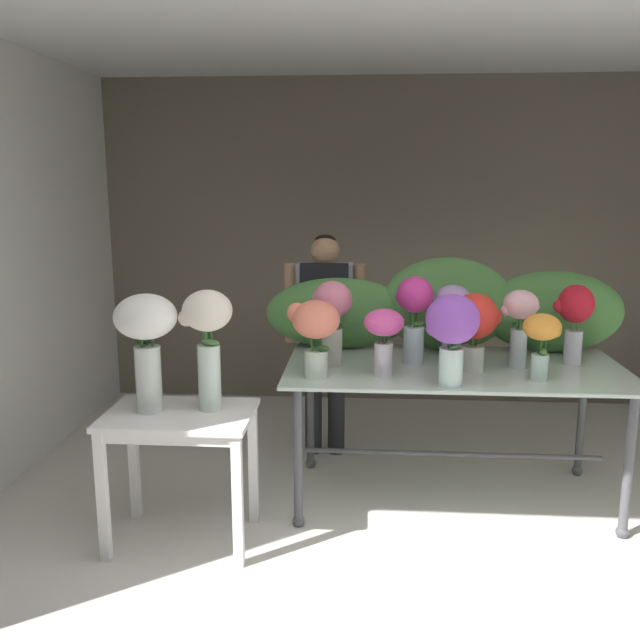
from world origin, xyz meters
name	(u,v)px	position (x,y,z in m)	size (l,w,h in m)	color
ground_plane	(394,491)	(0.00, 1.94, 0.00)	(8.53, 8.53, 0.00)	silver
wall_back	(390,243)	(0.00, 3.88, 1.40)	(5.07, 0.12, 2.79)	#706656
ceiling_slab	(406,8)	(0.00, 1.94, 2.85)	(5.19, 4.00, 0.12)	silver
display_table_glass	(454,385)	(0.33, 1.87, 0.73)	(1.99, 1.01, 0.85)	silver
side_table_white	(180,430)	(-1.17, 1.27, 0.63)	(0.77, 0.54, 0.73)	white
florist	(325,322)	(-0.48, 2.54, 0.96)	(0.57, 0.24, 1.57)	#232328
foliage_backdrop	(457,310)	(0.39, 2.25, 1.12)	(2.28, 0.32, 0.61)	#477F3D
vase_fuchsia_anemones	(384,334)	(-0.09, 1.63, 1.09)	(0.22, 0.22, 0.38)	silver
vase_violet_tulips	(452,328)	(0.26, 1.46, 1.16)	(0.28, 0.28, 0.50)	silver
vase_blush_ranunculus	(520,319)	(0.70, 1.86, 1.14)	(0.22, 0.20, 0.46)	silver
vase_coral_lilies	(315,327)	(-0.47, 1.58, 1.13)	(0.30, 0.27, 0.43)	silver
vase_scarlet_roses	(474,323)	(0.42, 1.77, 1.13)	(0.30, 0.27, 0.45)	silver
vase_magenta_hydrangea	(414,311)	(0.09, 1.91, 1.17)	(0.22, 0.22, 0.53)	silver
vase_rosy_peonies	(332,313)	(-0.39, 1.85, 1.16)	(0.24, 0.24, 0.50)	silver
vase_crimson_stock	(575,314)	(1.04, 1.95, 1.15)	(0.24, 0.21, 0.48)	silver
vase_sunset_freesia	(542,337)	(0.76, 1.59, 1.09)	(0.21, 0.21, 0.37)	silver
vase_lilac_dahlias	(452,312)	(0.33, 2.04, 1.14)	(0.23, 0.23, 0.46)	silver
vase_white_roses_tall	(146,335)	(-1.32, 1.27, 1.15)	(0.32, 0.32, 0.63)	silver
vase_cream_lisianthus_tall	(207,334)	(-1.02, 1.32, 1.14)	(0.28, 0.26, 0.64)	silver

